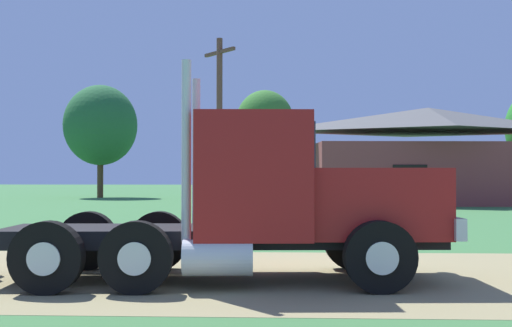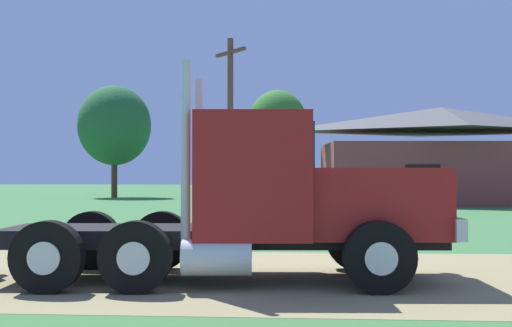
# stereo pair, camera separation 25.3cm
# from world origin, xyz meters

# --- Properties ---
(ground_plane) EXTENTS (200.00, 200.00, 0.00)m
(ground_plane) POSITION_xyz_m (0.00, 0.00, 0.00)
(ground_plane) COLOR #3A6F3B
(dirt_track) EXTENTS (120.00, 6.50, 0.01)m
(dirt_track) POSITION_xyz_m (0.00, 0.00, 0.00)
(dirt_track) COLOR #8C8259
(dirt_track) RESTS_ON ground_plane
(truck_foreground_white) EXTENTS (7.05, 3.06, 3.34)m
(truck_foreground_white) POSITION_xyz_m (-0.31, -0.48, 1.24)
(truck_foreground_white) COLOR black
(truck_foreground_white) RESTS_ON ground_plane
(shed_building) EXTENTS (14.25, 8.15, 5.53)m
(shed_building) POSITION_xyz_m (8.07, 27.25, 2.68)
(shed_building) COLOR brown
(shed_building) RESTS_ON ground_plane
(utility_pole_near) EXTENTS (1.50, 1.79, 7.58)m
(utility_pole_near) POSITION_xyz_m (-2.97, 17.40, 4.04)
(utility_pole_near) COLOR brown
(utility_pole_near) RESTS_ON ground_plane
(tree_left) EXTENTS (5.35, 5.35, 8.25)m
(tree_left) POSITION_xyz_m (-13.67, 36.75, 5.29)
(tree_left) COLOR #513823
(tree_left) RESTS_ON ground_plane
(tree_mid) EXTENTS (3.75, 3.75, 7.16)m
(tree_mid) POSITION_xyz_m (-1.46, 31.76, 5.06)
(tree_mid) COLOR #513823
(tree_mid) RESTS_ON ground_plane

